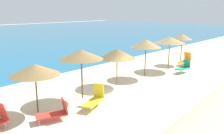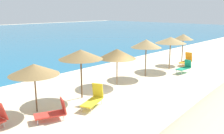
{
  "view_description": "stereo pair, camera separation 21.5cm",
  "coord_description": "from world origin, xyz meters",
  "px_view_note": "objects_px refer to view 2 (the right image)",
  "views": [
    {
      "loc": [
        -11.68,
        -8.63,
        5.06
      ],
      "look_at": [
        0.43,
        2.27,
        1.28
      ],
      "focal_mm": 39.31,
      "sensor_mm": 36.0,
      "label": 1
    },
    {
      "loc": [
        -11.54,
        -8.78,
        5.06
      ],
      "look_at": [
        0.43,
        2.27,
        1.28
      ],
      "focal_mm": 39.31,
      "sensor_mm": 36.0,
      "label": 2
    }
  ],
  "objects_px": {
    "beach_umbrella_6": "(183,37)",
    "lounge_chair_4": "(185,67)",
    "beach_umbrella_4": "(146,44)",
    "beach_ball": "(93,104)",
    "beach_umbrella_2": "(81,54)",
    "beach_umbrella_1": "(34,69)",
    "beach_umbrella_5": "(171,40)",
    "lounge_chair_0": "(54,112)",
    "lounge_chair_2": "(94,98)",
    "beach_umbrella_3": "(117,54)",
    "lounge_chair_3": "(186,60)"
  },
  "relations": [
    {
      "from": "lounge_chair_0",
      "to": "beach_umbrella_4",
      "type": "bearing_deg",
      "value": -58.78
    },
    {
      "from": "beach_umbrella_4",
      "to": "lounge_chair_0",
      "type": "height_order",
      "value": "beach_umbrella_4"
    },
    {
      "from": "beach_umbrella_1",
      "to": "beach_ball",
      "type": "relative_size",
      "value": 9.12
    },
    {
      "from": "lounge_chair_0",
      "to": "lounge_chair_3",
      "type": "height_order",
      "value": "lounge_chair_3"
    },
    {
      "from": "beach_umbrella_3",
      "to": "lounge_chair_0",
      "type": "relative_size",
      "value": 1.61
    },
    {
      "from": "beach_umbrella_3",
      "to": "lounge_chair_4",
      "type": "height_order",
      "value": "beach_umbrella_3"
    },
    {
      "from": "beach_umbrella_6",
      "to": "lounge_chair_4",
      "type": "relative_size",
      "value": 1.88
    },
    {
      "from": "beach_umbrella_1",
      "to": "beach_umbrella_3",
      "type": "distance_m",
      "value": 6.28
    },
    {
      "from": "beach_umbrella_4",
      "to": "beach_ball",
      "type": "distance_m",
      "value": 7.6
    },
    {
      "from": "beach_umbrella_5",
      "to": "beach_umbrella_6",
      "type": "relative_size",
      "value": 0.99
    },
    {
      "from": "beach_umbrella_2",
      "to": "lounge_chair_3",
      "type": "relative_size",
      "value": 1.93
    },
    {
      "from": "beach_umbrella_2",
      "to": "lounge_chair_2",
      "type": "xyz_separation_m",
      "value": [
        -0.43,
        -1.5,
        -2.16
      ]
    },
    {
      "from": "beach_umbrella_5",
      "to": "lounge_chair_0",
      "type": "bearing_deg",
      "value": -174.63
    },
    {
      "from": "beach_umbrella_1",
      "to": "beach_umbrella_2",
      "type": "bearing_deg",
      "value": -2.26
    },
    {
      "from": "lounge_chair_3",
      "to": "beach_umbrella_4",
      "type": "bearing_deg",
      "value": 83.92
    },
    {
      "from": "beach_umbrella_2",
      "to": "beach_umbrella_3",
      "type": "height_order",
      "value": "beach_umbrella_2"
    },
    {
      "from": "lounge_chair_4",
      "to": "beach_ball",
      "type": "distance_m",
      "value": 10.16
    },
    {
      "from": "beach_umbrella_5",
      "to": "lounge_chair_0",
      "type": "distance_m",
      "value": 13.02
    },
    {
      "from": "beach_ball",
      "to": "lounge_chair_3",
      "type": "bearing_deg",
      "value": 4.36
    },
    {
      "from": "beach_umbrella_5",
      "to": "beach_ball",
      "type": "bearing_deg",
      "value": -172.56
    },
    {
      "from": "beach_umbrella_1",
      "to": "lounge_chair_4",
      "type": "relative_size",
      "value": 1.65
    },
    {
      "from": "beach_umbrella_1",
      "to": "beach_umbrella_3",
      "type": "xyz_separation_m",
      "value": [
        6.28,
        0.1,
        -0.04
      ]
    },
    {
      "from": "lounge_chair_2",
      "to": "beach_umbrella_4",
      "type": "bearing_deg",
      "value": -98.25
    },
    {
      "from": "beach_umbrella_5",
      "to": "lounge_chair_4",
      "type": "bearing_deg",
      "value": -98.6
    },
    {
      "from": "lounge_chair_3",
      "to": "beach_umbrella_1",
      "type": "bearing_deg",
      "value": 87.13
    },
    {
      "from": "beach_umbrella_6",
      "to": "beach_umbrella_1",
      "type": "bearing_deg",
      "value": -179.66
    },
    {
      "from": "beach_umbrella_3",
      "to": "lounge_chair_3",
      "type": "bearing_deg",
      "value": -4.46
    },
    {
      "from": "beach_umbrella_3",
      "to": "beach_umbrella_6",
      "type": "bearing_deg",
      "value": -0.06
    },
    {
      "from": "beach_umbrella_4",
      "to": "lounge_chair_4",
      "type": "xyz_separation_m",
      "value": [
        3.13,
        -1.73,
        -2.12
      ]
    },
    {
      "from": "beach_umbrella_6",
      "to": "beach_ball",
      "type": "distance_m",
      "value": 13.67
    },
    {
      "from": "beach_umbrella_2",
      "to": "lounge_chair_4",
      "type": "bearing_deg",
      "value": -9.73
    },
    {
      "from": "lounge_chair_4",
      "to": "beach_umbrella_4",
      "type": "bearing_deg",
      "value": 65.55
    },
    {
      "from": "beach_umbrella_1",
      "to": "lounge_chair_3",
      "type": "xyz_separation_m",
      "value": [
        15.34,
        -0.6,
        -1.75
      ]
    },
    {
      "from": "beach_umbrella_3",
      "to": "beach_ball",
      "type": "relative_size",
      "value": 9.38
    },
    {
      "from": "lounge_chair_0",
      "to": "beach_ball",
      "type": "distance_m",
      "value": 2.41
    },
    {
      "from": "beach_umbrella_4",
      "to": "beach_umbrella_5",
      "type": "height_order",
      "value": "beach_umbrella_4"
    },
    {
      "from": "beach_umbrella_3",
      "to": "lounge_chair_3",
      "type": "xyz_separation_m",
      "value": [
        9.06,
        -0.71,
        -1.71
      ]
    },
    {
      "from": "lounge_chair_3",
      "to": "lounge_chair_4",
      "type": "relative_size",
      "value": 0.98
    },
    {
      "from": "beach_umbrella_4",
      "to": "lounge_chair_2",
      "type": "relative_size",
      "value": 1.68
    },
    {
      "from": "lounge_chair_2",
      "to": "beach_umbrella_6",
      "type": "bearing_deg",
      "value": -103.58
    },
    {
      "from": "beach_umbrella_6",
      "to": "beach_umbrella_5",
      "type": "bearing_deg",
      "value": -173.76
    },
    {
      "from": "beach_umbrella_2",
      "to": "beach_ball",
      "type": "relative_size",
      "value": 10.53
    },
    {
      "from": "beach_umbrella_4",
      "to": "lounge_chair_0",
      "type": "distance_m",
      "value": 9.77
    },
    {
      "from": "beach_umbrella_3",
      "to": "beach_umbrella_5",
      "type": "xyz_separation_m",
      "value": [
        6.55,
        -0.33,
        0.37
      ]
    },
    {
      "from": "lounge_chair_2",
      "to": "lounge_chair_4",
      "type": "distance_m",
      "value": 10.13
    },
    {
      "from": "beach_umbrella_5",
      "to": "lounge_chair_3",
      "type": "xyz_separation_m",
      "value": [
        2.5,
        -0.37,
        -2.08
      ]
    },
    {
      "from": "beach_ball",
      "to": "lounge_chair_2",
      "type": "bearing_deg",
      "value": -40.27
    },
    {
      "from": "beach_umbrella_1",
      "to": "lounge_chair_4",
      "type": "height_order",
      "value": "beach_umbrella_1"
    },
    {
      "from": "beach_umbrella_1",
      "to": "beach_ball",
      "type": "height_order",
      "value": "beach_umbrella_1"
    },
    {
      "from": "beach_umbrella_6",
      "to": "beach_ball",
      "type": "bearing_deg",
      "value": -172.82
    }
  ]
}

